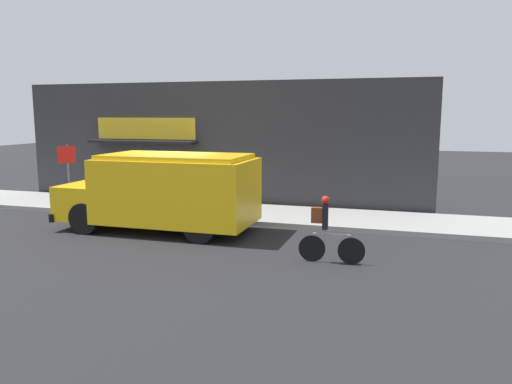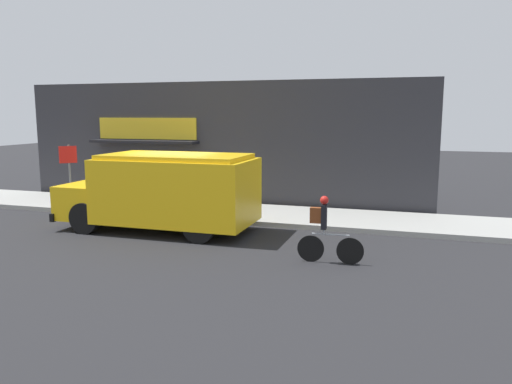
{
  "view_description": "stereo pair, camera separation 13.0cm",
  "coord_description": "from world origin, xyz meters",
  "px_view_note": "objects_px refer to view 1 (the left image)",
  "views": [
    {
      "loc": [
        6.94,
        -14.26,
        3.42
      ],
      "look_at": [
        2.68,
        -0.2,
        1.1
      ],
      "focal_mm": 35.0,
      "sensor_mm": 36.0,
      "label": 1
    },
    {
      "loc": [
        7.07,
        -14.22,
        3.42
      ],
      "look_at": [
        2.68,
        -0.2,
        1.1
      ],
      "focal_mm": 35.0,
      "sensor_mm": 36.0,
      "label": 2
    }
  ],
  "objects_px": {
    "school_bus": "(165,191)",
    "stop_sign_post": "(68,165)",
    "cyclist": "(327,230)",
    "trash_bin": "(175,192)"
  },
  "relations": [
    {
      "from": "school_bus",
      "to": "stop_sign_post",
      "type": "height_order",
      "value": "stop_sign_post"
    },
    {
      "from": "cyclist",
      "to": "trash_bin",
      "type": "distance_m",
      "value": 8.36
    },
    {
      "from": "school_bus",
      "to": "stop_sign_post",
      "type": "bearing_deg",
      "value": 157.37
    },
    {
      "from": "school_bus",
      "to": "cyclist",
      "type": "bearing_deg",
      "value": -19.55
    },
    {
      "from": "cyclist",
      "to": "stop_sign_post",
      "type": "relative_size",
      "value": 0.72
    },
    {
      "from": "school_bus",
      "to": "cyclist",
      "type": "xyz_separation_m",
      "value": [
        5.0,
        -1.75,
        -0.43
      ]
    },
    {
      "from": "cyclist",
      "to": "stop_sign_post",
      "type": "distance_m",
      "value": 10.55
    },
    {
      "from": "school_bus",
      "to": "trash_bin",
      "type": "relative_size",
      "value": 7.47
    },
    {
      "from": "cyclist",
      "to": "school_bus",
      "type": "bearing_deg",
      "value": 157.46
    },
    {
      "from": "school_bus",
      "to": "cyclist",
      "type": "distance_m",
      "value": 5.31
    }
  ]
}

